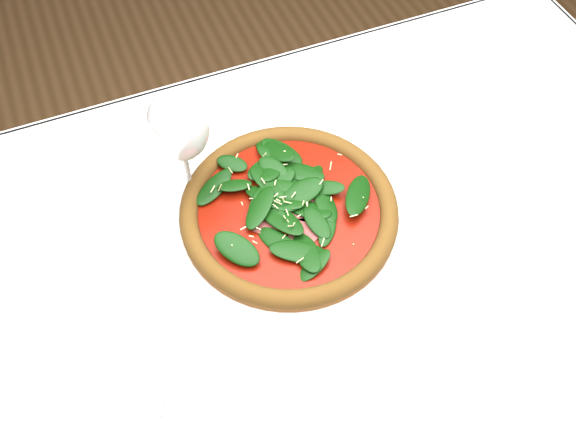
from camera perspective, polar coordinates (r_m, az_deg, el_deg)
name	(u,v)px	position (r m, az deg, el deg)	size (l,w,h in m)	color
ground	(325,407)	(1.61, 3.35, -16.59)	(6.00, 6.00, 0.00)	brown
dining_table	(345,272)	(1.02, 5.11, -5.02)	(1.21, 0.81, 0.75)	white
plate	(289,217)	(0.94, 0.09, -0.09)	(0.37, 0.37, 0.02)	white
pizza	(289,209)	(0.92, 0.09, 0.66)	(0.40, 0.40, 0.04)	#976124
wine_glass	(179,128)	(0.87, -9.69, 7.70)	(0.08, 0.08, 0.21)	white
saucer_far	(502,95)	(1.16, 18.47, 10.19)	(0.14, 0.14, 0.01)	white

